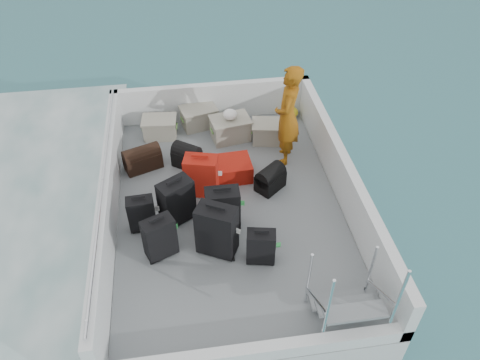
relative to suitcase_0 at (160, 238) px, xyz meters
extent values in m
plane|color=#174E52|center=(1.02, 0.79, -0.94)|extent=(160.00, 160.00, 0.00)
cube|color=silver|center=(1.02, 0.79, -0.64)|extent=(3.60, 5.00, 0.60)
cube|color=slate|center=(1.02, 0.79, -0.33)|extent=(3.30, 4.70, 0.02)
cube|color=white|center=(-0.71, 0.79, 0.03)|extent=(0.14, 5.00, 0.70)
cube|color=white|center=(2.75, 0.79, 0.03)|extent=(0.14, 5.00, 0.70)
cube|color=white|center=(1.02, 3.22, 0.03)|extent=(3.60, 0.14, 0.70)
cube|color=white|center=(1.02, -1.64, -0.22)|extent=(3.60, 0.14, 0.20)
cylinder|color=silver|center=(-0.71, 0.79, 0.43)|extent=(0.04, 4.80, 0.04)
cube|color=black|center=(0.00, 0.00, 0.00)|extent=(0.47, 0.38, 0.64)
cube|color=black|center=(-0.25, 0.52, -0.04)|extent=(0.38, 0.23, 0.56)
cube|color=black|center=(0.75, -0.04, 0.07)|extent=(0.60, 0.50, 0.78)
cube|color=black|center=(0.25, 0.63, 0.03)|extent=(0.55, 0.49, 0.70)
cube|color=#9D180C|center=(0.65, 1.14, 0.02)|extent=(0.55, 0.41, 0.68)
cube|color=black|center=(1.30, -0.29, -0.06)|extent=(0.41, 0.29, 0.52)
cube|color=black|center=(0.88, 0.41, 0.01)|extent=(0.48, 0.28, 0.67)
cube|color=#9D180C|center=(1.07, 1.46, -0.17)|extent=(0.79, 0.54, 0.30)
cube|color=gray|center=(0.03, 2.75, -0.15)|extent=(0.59, 0.44, 0.34)
cube|color=gray|center=(0.74, 2.96, -0.14)|extent=(0.67, 0.54, 0.36)
cube|color=gray|center=(1.26, 2.49, -0.13)|extent=(0.70, 0.54, 0.38)
cube|color=gray|center=(1.93, 2.33, -0.15)|extent=(0.63, 0.49, 0.34)
ellipsoid|color=gold|center=(2.47, 2.99, -0.21)|extent=(0.28, 0.26, 0.22)
ellipsoid|color=white|center=(1.26, 2.49, 0.15)|extent=(0.24, 0.24, 0.18)
imported|color=orange|center=(2.09, 1.79, 0.53)|extent=(0.59, 0.73, 1.71)
camera|label=1|loc=(0.46, -4.21, 4.66)|focal=35.00mm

